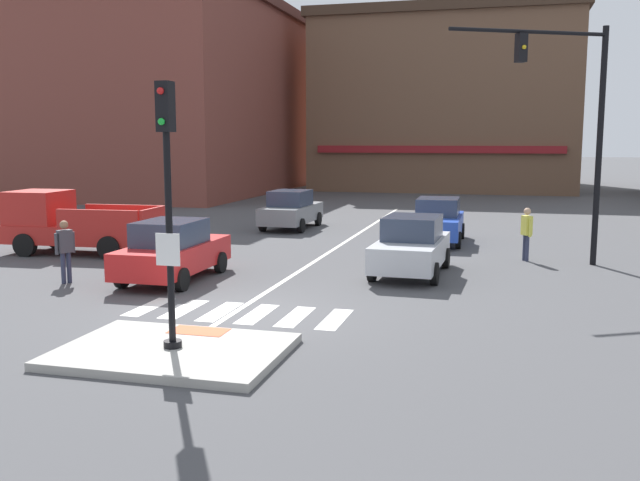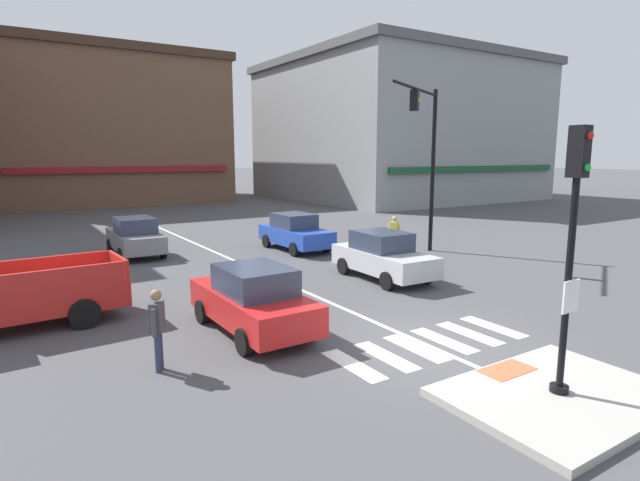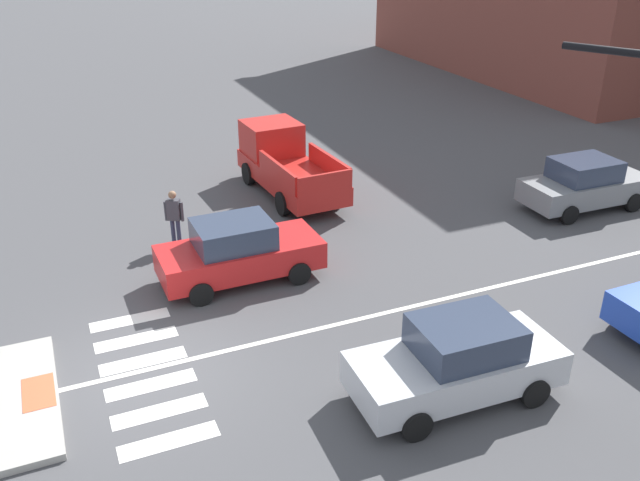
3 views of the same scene
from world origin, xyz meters
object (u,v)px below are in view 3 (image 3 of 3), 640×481
at_px(car_grey_westbound_distant, 585,184).
at_px(car_silver_eastbound_mid, 458,360).
at_px(pickup_truck_red_cross_left, 285,163).
at_px(pedestrian_at_curb_left, 174,214).
at_px(car_red_westbound_near, 238,251).

height_order(car_grey_westbound_distant, car_silver_eastbound_mid, same).
bearing_deg(pickup_truck_red_cross_left, pedestrian_at_curb_left, -57.12).
distance_m(car_red_westbound_near, pickup_truck_red_cross_left, 6.29).
bearing_deg(pedestrian_at_curb_left, pickup_truck_red_cross_left, 122.88).
distance_m(car_grey_westbound_distant, car_silver_eastbound_mid, 10.92).
height_order(car_grey_westbound_distant, pedestrian_at_curb_left, pedestrian_at_curb_left).
relative_size(pickup_truck_red_cross_left, pedestrian_at_curb_left, 3.11).
xyz_separation_m(pickup_truck_red_cross_left, pedestrian_at_curb_left, (2.80, -4.34, 0.00)).
distance_m(car_grey_westbound_distant, pedestrian_at_curb_left, 12.71).
relative_size(car_grey_westbound_distant, car_silver_eastbound_mid, 0.99).
bearing_deg(car_silver_eastbound_mid, car_red_westbound_near, -157.74).
bearing_deg(car_silver_eastbound_mid, pedestrian_at_curb_left, -157.65).
bearing_deg(pedestrian_at_curb_left, car_silver_eastbound_mid, 22.35).
relative_size(car_silver_eastbound_mid, pedestrian_at_curb_left, 2.49).
xyz_separation_m(car_silver_eastbound_mid, pickup_truck_red_cross_left, (-11.47, 0.78, 0.17)).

